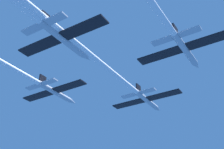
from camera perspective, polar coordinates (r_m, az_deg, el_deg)
name	(u,v)px	position (r m, az deg, el deg)	size (l,w,h in m)	color
jet_lead	(111,72)	(53.90, -0.13, 0.58)	(16.04, 51.73, 2.66)	#B2BAC6
jet_left_wing	(4,63)	(55.85, -20.30, 2.04)	(16.04, 48.90, 2.66)	#B2BAC6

